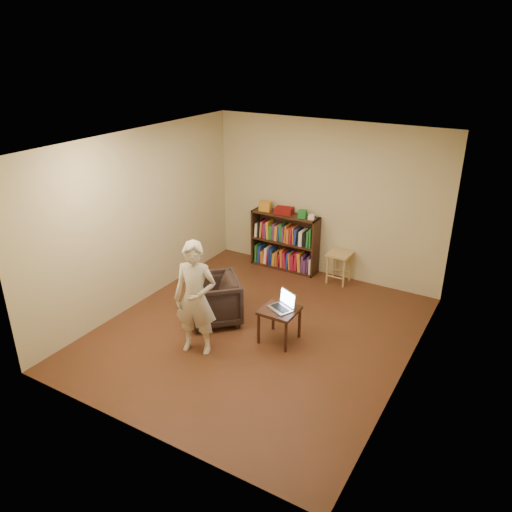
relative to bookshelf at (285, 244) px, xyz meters
The scene contains 15 objects.
floor 2.24m from the bookshelf, 72.69° to the right, with size 4.50×4.50×0.00m, color #4C2E18.
ceiling 3.08m from the bookshelf, 72.69° to the right, with size 4.50×4.50×0.00m, color white.
wall_back 1.09m from the bookshelf, 13.44° to the left, with size 4.00×4.00×0.00m, color beige.
wall_left 2.63m from the bookshelf, 122.76° to the right, with size 4.50×4.50×0.00m, color beige.
wall_right 3.49m from the bookshelf, 38.29° to the right, with size 4.50×4.50×0.00m, color beige.
bookshelf is the anchor object (origin of this frame).
box_yellow 0.75m from the bookshelf, behind, with size 0.20×0.14×0.16m, color orange.
red_cloth 0.61m from the bookshelf, 166.30° to the left, with size 0.30×0.22×0.10m, color maroon.
box_green 0.71m from the bookshelf, ahead, with size 0.13×0.13×0.13m, color #1F752D.
box_white 0.77m from the bookshelf, ahead, with size 0.10×0.10×0.08m, color white.
stool 1.04m from the bookshelf, ahead, with size 0.36×0.36×0.53m.
armchair 2.14m from the bookshelf, 91.10° to the right, with size 0.72×0.74×0.67m, color #2B211C.
side_table 2.34m from the bookshelf, 64.43° to the right, with size 0.47×0.47×0.48m.
laptop 2.32m from the bookshelf, 63.28° to the right, with size 0.39×0.36×0.24m.
person 2.88m from the bookshelf, 85.84° to the right, with size 0.55×0.36×1.51m, color beige.
Camera 1 is at (2.98, -5.11, 3.73)m, focal length 35.00 mm.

